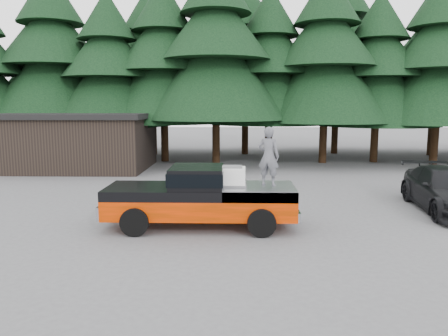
{
  "coord_description": "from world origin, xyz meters",
  "views": [
    {
      "loc": [
        0.21,
        -13.69,
        3.82
      ],
      "look_at": [
        -0.13,
        0.0,
        1.82
      ],
      "focal_mm": 35.0,
      "sensor_mm": 36.0,
      "label": 1
    }
  ],
  "objects_px": {
    "pickup_truck": "(201,206)",
    "utility_building": "(80,141)",
    "air_compressor": "(232,177)",
    "parked_car": "(448,190)",
    "man_on_bed": "(269,156)"
  },
  "relations": [
    {
      "from": "man_on_bed",
      "to": "utility_building",
      "type": "height_order",
      "value": "utility_building"
    },
    {
      "from": "pickup_truck",
      "to": "utility_building",
      "type": "distance_m",
      "value": 14.89
    },
    {
      "from": "pickup_truck",
      "to": "air_compressor",
      "type": "height_order",
      "value": "air_compressor"
    },
    {
      "from": "pickup_truck",
      "to": "utility_building",
      "type": "relative_size",
      "value": 0.71
    },
    {
      "from": "air_compressor",
      "to": "man_on_bed",
      "type": "height_order",
      "value": "man_on_bed"
    },
    {
      "from": "man_on_bed",
      "to": "parked_car",
      "type": "bearing_deg",
      "value": -140.52
    },
    {
      "from": "air_compressor",
      "to": "utility_building",
      "type": "bearing_deg",
      "value": 127.48
    },
    {
      "from": "utility_building",
      "to": "air_compressor",
      "type": "bearing_deg",
      "value": -53.76
    },
    {
      "from": "pickup_truck",
      "to": "air_compressor",
      "type": "relative_size",
      "value": 7.48
    },
    {
      "from": "air_compressor",
      "to": "parked_car",
      "type": "bearing_deg",
      "value": 17.91
    },
    {
      "from": "pickup_truck",
      "to": "man_on_bed",
      "type": "xyz_separation_m",
      "value": [
        2.1,
        0.07,
        1.58
      ]
    },
    {
      "from": "pickup_truck",
      "to": "utility_building",
      "type": "xyz_separation_m",
      "value": [
        -8.15,
        12.42,
        1.0
      ]
    },
    {
      "from": "air_compressor",
      "to": "utility_building",
      "type": "distance_m",
      "value": 15.46
    },
    {
      "from": "air_compressor",
      "to": "parked_car",
      "type": "xyz_separation_m",
      "value": [
        7.73,
        2.31,
        -0.83
      ]
    },
    {
      "from": "man_on_bed",
      "to": "utility_building",
      "type": "xyz_separation_m",
      "value": [
        -10.25,
        12.36,
        -0.57
      ]
    }
  ]
}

